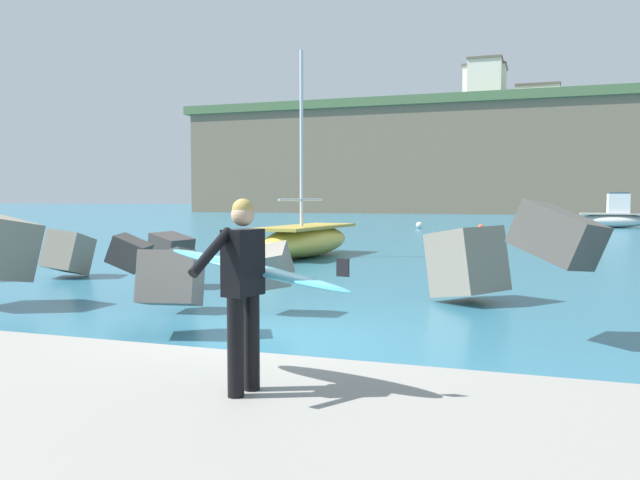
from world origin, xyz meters
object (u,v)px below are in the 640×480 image
at_px(mooring_buoy_middle, 419,225).
at_px(station_building_west, 486,84).
at_px(boat_near_right, 307,239).
at_px(station_building_central, 538,100).
at_px(boat_mid_left, 614,217).
at_px(mooring_buoy_inner, 481,228).
at_px(station_building_east, 485,88).
at_px(surfer_with_board, 247,279).

height_order(mooring_buoy_middle, station_building_west, station_building_west).
relative_size(boat_near_right, station_building_central, 1.01).
bearing_deg(boat_mid_left, boat_near_right, -114.54).
distance_m(mooring_buoy_inner, station_building_east, 64.26).
height_order(station_building_central, station_building_east, station_building_east).
distance_m(mooring_buoy_inner, mooring_buoy_middle, 5.24).
height_order(surfer_with_board, station_building_central, station_building_central).
distance_m(surfer_with_board, boat_mid_left, 43.62).
height_order(mooring_buoy_middle, station_building_central, station_building_central).
relative_size(mooring_buoy_middle, station_building_east, 0.07).
distance_m(boat_near_right, station_building_central, 92.55).
xyz_separation_m(boat_mid_left, mooring_buoy_inner, (-8.21, -8.14, -0.54)).
distance_m(boat_mid_left, station_building_east, 57.64).
xyz_separation_m(station_building_central, station_building_east, (-7.57, -10.05, 0.83)).
xyz_separation_m(mooring_buoy_inner, station_building_east, (-4.73, 61.35, 18.53)).
bearing_deg(surfer_with_board, boat_mid_left, 80.17).
xyz_separation_m(station_building_west, station_building_central, (7.22, 12.82, -0.94)).
height_order(station_building_west, station_building_central, station_building_west).
height_order(boat_near_right, station_building_east, station_building_east).
height_order(boat_near_right, station_building_central, station_building_central).
bearing_deg(boat_mid_left, station_building_central, 94.86).
xyz_separation_m(boat_near_right, station_building_east, (-0.44, 80.59, 18.15)).
bearing_deg(boat_near_right, mooring_buoy_inner, 77.41).
distance_m(station_building_central, station_building_east, 12.60).
xyz_separation_m(boat_near_right, station_building_west, (-0.09, 77.81, 18.26)).
relative_size(boat_mid_left, station_building_east, 0.71).
height_order(mooring_buoy_inner, station_building_west, station_building_west).
xyz_separation_m(mooring_buoy_middle, station_building_east, (-0.44, 58.35, 18.53)).
height_order(mooring_buoy_middle, station_building_east, station_building_east).
distance_m(boat_near_right, mooring_buoy_middle, 22.25).
relative_size(boat_near_right, station_building_west, 0.90).
height_order(surfer_with_board, boat_near_right, boat_near_right).
relative_size(mooring_buoy_middle, station_building_west, 0.06).
xyz_separation_m(mooring_buoy_inner, station_building_central, (2.83, 71.40, 17.70)).
bearing_deg(station_building_central, mooring_buoy_middle, -95.94).
bearing_deg(mooring_buoy_middle, station_building_west, 90.10).
relative_size(boat_mid_left, mooring_buoy_inner, 10.35).
bearing_deg(station_building_central, station_building_west, -119.38).
bearing_deg(station_building_west, mooring_buoy_inner, -85.71).
bearing_deg(surfer_with_board, mooring_buoy_inner, 91.26).
relative_size(mooring_buoy_inner, station_building_west, 0.06).
xyz_separation_m(boat_near_right, boat_mid_left, (12.50, 27.38, 0.16)).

